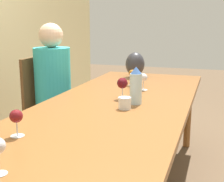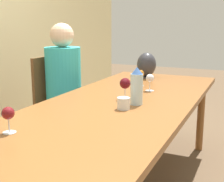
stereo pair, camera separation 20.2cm
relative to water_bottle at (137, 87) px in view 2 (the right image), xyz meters
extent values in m
cube|color=brown|center=(-0.06, 0.13, -0.14)|extent=(2.68, 0.98, 0.04)
cylinder|color=brown|center=(1.19, -0.26, -0.51)|extent=(0.07, 0.07, 0.69)
cylinder|color=brown|center=(1.19, 0.52, -0.51)|extent=(0.07, 0.07, 0.69)
cylinder|color=#ADCCD6|center=(0.00, 0.00, -0.02)|extent=(0.08, 0.08, 0.21)
cone|color=#33599E|center=(0.00, 0.00, 0.11)|extent=(0.07, 0.07, 0.05)
cylinder|color=silver|center=(-0.14, 0.03, -0.08)|extent=(0.08, 0.08, 0.08)
cylinder|color=#2D2D33|center=(1.01, 0.27, -0.11)|extent=(0.10, 0.10, 0.01)
ellipsoid|color=#2D2D33|center=(1.01, 0.27, 0.01)|extent=(0.19, 0.19, 0.23)
cylinder|color=silver|center=(0.60, 0.19, -0.12)|extent=(0.06, 0.06, 0.00)
cylinder|color=silver|center=(0.60, 0.19, -0.08)|extent=(0.01, 0.01, 0.08)
sphere|color=#995B19|center=(0.60, 0.19, -0.02)|extent=(0.06, 0.06, 0.06)
cylinder|color=silver|center=(-0.78, 0.39, -0.12)|extent=(0.07, 0.07, 0.00)
cylinder|color=silver|center=(-0.78, 0.39, -0.08)|extent=(0.01, 0.01, 0.07)
sphere|color=maroon|center=(-0.78, 0.39, -0.02)|extent=(0.06, 0.06, 0.06)
cylinder|color=silver|center=(0.10, 0.12, -0.12)|extent=(0.06, 0.06, 0.00)
cylinder|color=silver|center=(0.10, 0.12, -0.08)|extent=(0.01, 0.01, 0.08)
sphere|color=#510C14|center=(0.10, 0.12, -0.01)|extent=(0.08, 0.08, 0.08)
cylinder|color=silver|center=(0.44, 0.05, -0.12)|extent=(0.07, 0.07, 0.00)
cylinder|color=silver|center=(0.44, 0.05, -0.08)|extent=(0.01, 0.01, 0.07)
sphere|color=silver|center=(0.44, 0.05, -0.02)|extent=(0.06, 0.06, 0.06)
cylinder|color=brown|center=(-0.34, 0.74, -0.64)|extent=(0.04, 0.04, 0.43)
cube|color=brown|center=(0.54, 0.93, -0.40)|extent=(0.44, 0.44, 0.04)
cube|color=brown|center=(0.54, 1.13, -0.14)|extent=(0.40, 0.03, 0.48)
cylinder|color=brown|center=(0.35, 0.74, -0.64)|extent=(0.04, 0.04, 0.43)
cylinder|color=brown|center=(0.73, 0.74, -0.64)|extent=(0.04, 0.04, 0.43)
cylinder|color=brown|center=(0.35, 1.12, -0.64)|extent=(0.04, 0.04, 0.43)
cylinder|color=brown|center=(0.73, 1.12, -0.64)|extent=(0.04, 0.04, 0.43)
cube|color=#2D2D38|center=(0.54, 0.87, -0.62)|extent=(0.25, 0.18, 0.47)
cylinder|color=#33B7BC|center=(0.54, 0.93, -0.10)|extent=(0.33, 0.33, 0.57)
sphere|color=beige|center=(0.54, 0.93, 0.30)|extent=(0.22, 0.22, 0.22)
camera|label=1|loc=(-1.98, -0.50, 0.41)|focal=50.00mm
camera|label=2|loc=(-1.90, -0.69, 0.41)|focal=50.00mm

